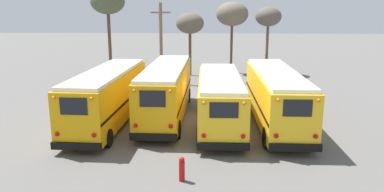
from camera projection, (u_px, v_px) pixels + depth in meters
name	position (u px, v px, depth m)	size (l,w,h in m)	color
ground_plane	(192.00, 119.00, 23.53)	(160.00, 160.00, 0.00)	#5B5956
school_bus_0	(108.00, 95.00, 22.33)	(2.85, 10.56, 3.25)	#E5A00C
school_bus_1	(166.00, 90.00, 23.61)	(2.63, 10.75, 3.33)	#E5A00C
school_bus_2	(220.00, 99.00, 21.95)	(2.62, 9.72, 3.03)	yellow
school_bus_3	(276.00, 95.00, 22.28)	(2.56, 10.92, 3.23)	yellow
utility_pole	(161.00, 42.00, 34.49)	(1.80, 0.30, 7.30)	#75604C
bare_tree_0	(268.00, 17.00, 38.54)	(2.67, 2.67, 6.95)	brown
bare_tree_1	(108.00, 2.00, 38.71)	(3.55, 3.55, 8.82)	brown
bare_tree_2	(232.00, 14.00, 38.96)	(3.35, 3.35, 7.46)	brown
bare_tree_3	(190.00, 24.00, 37.61)	(2.80, 2.80, 6.36)	brown
fire_hydrant	(182.00, 169.00, 15.09)	(0.24, 0.24, 1.03)	#B21414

